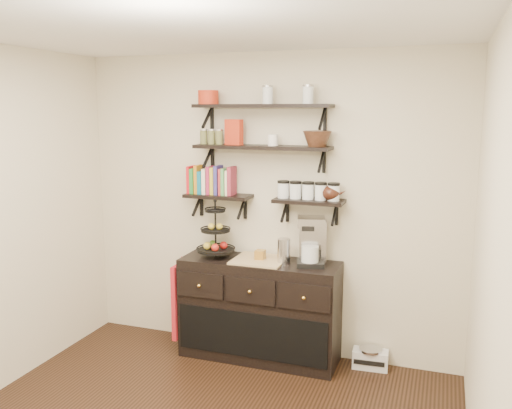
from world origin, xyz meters
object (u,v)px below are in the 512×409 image
object	(u,v)px
sideboard	(259,309)
fruit_stand	(216,238)
coffee_maker	(312,242)
radio	(370,358)

from	to	relation	value
sideboard	fruit_stand	world-z (taller)	fruit_stand
sideboard	fruit_stand	distance (m)	0.75
sideboard	coffee_maker	distance (m)	0.79
fruit_stand	radio	world-z (taller)	fruit_stand
sideboard	fruit_stand	bearing A→B (deg)	179.51
sideboard	coffee_maker	world-z (taller)	coffee_maker
fruit_stand	sideboard	bearing A→B (deg)	-0.49
fruit_stand	radio	bearing A→B (deg)	4.83
sideboard	radio	bearing A→B (deg)	7.08
sideboard	radio	distance (m)	1.04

